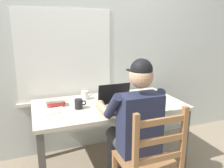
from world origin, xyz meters
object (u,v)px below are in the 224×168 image
coffee_mug_dark (79,104)px  book_stack_side (139,96)px  desk (109,111)px  book_stack_main (56,103)px  computer_mouse (148,106)px  laptop (117,103)px  coffee_mug_white (85,95)px  wooden_chair (149,163)px  landscape_photo_print (151,94)px  seated_person (134,122)px

coffee_mug_dark → book_stack_side: (0.68, 0.06, -0.01)m
desk → book_stack_main: size_ratio=8.03×
computer_mouse → laptop: bearing=163.7°
computer_mouse → coffee_mug_white: bearing=137.0°
wooden_chair → book_stack_main: wooden_chair is taller
coffee_mug_dark → computer_mouse: bearing=-18.4°
coffee_mug_dark → book_stack_main: (-0.21, 0.15, -0.01)m
laptop → book_stack_main: 0.62m
computer_mouse → book_stack_main: bearing=156.6°
wooden_chair → coffee_mug_white: (-0.25, 0.98, 0.29)m
laptop → coffee_mug_white: laptop is taller
landscape_photo_print → wooden_chair: bearing=-136.6°
laptop → computer_mouse: bearing=-16.3°
seated_person → computer_mouse: size_ratio=12.50×
wooden_chair → computer_mouse: wooden_chair is taller
wooden_chair → laptop: wooden_chair is taller
coffee_mug_white → book_stack_main: size_ratio=0.61×
desk → computer_mouse: bearing=-38.7°
coffee_mug_white → computer_mouse: bearing=-43.0°
book_stack_main → book_stack_side: (0.89, -0.09, 0.00)m
computer_mouse → landscape_photo_print: size_ratio=0.77×
wooden_chair → computer_mouse: 0.62m
book_stack_side → coffee_mug_white: bearing=159.9°
seated_person → book_stack_main: bearing=134.8°
book_stack_side → landscape_photo_print: 0.27m
coffee_mug_dark → laptop: bearing=-20.1°
laptop → landscape_photo_print: bearing=29.4°
coffee_mug_white → landscape_photo_print: size_ratio=0.88×
coffee_mug_white → book_stack_main: coffee_mug_white is taller
seated_person → coffee_mug_dark: size_ratio=10.83×
wooden_chair → landscape_photo_print: wooden_chair is taller
book_stack_main → coffee_mug_white: bearing=18.5°
book_stack_main → book_stack_side: book_stack_side is taller
laptop → book_stack_side: bearing=29.4°
desk → laptop: bearing=-81.4°
desk → book_stack_main: (-0.53, 0.11, 0.12)m
computer_mouse → landscape_photo_print: 0.49m
wooden_chair → coffee_mug_dark: size_ratio=8.19×
laptop → book_stack_side: size_ratio=1.63×
seated_person → book_stack_main: 0.83m
desk → wooden_chair: 0.78m
coffee_mug_white → book_stack_main: 0.35m
laptop → computer_mouse: 0.30m
wooden_chair → coffee_mug_white: 1.05m
laptop → coffee_mug_white: 0.45m
seated_person → laptop: size_ratio=3.79×
coffee_mug_white → coffee_mug_dark: coffee_mug_dark is taller
laptop → coffee_mug_dark: (-0.35, 0.13, -0.01)m
book_stack_side → coffee_mug_dark: bearing=-174.9°
laptop → wooden_chair: bearing=-86.8°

